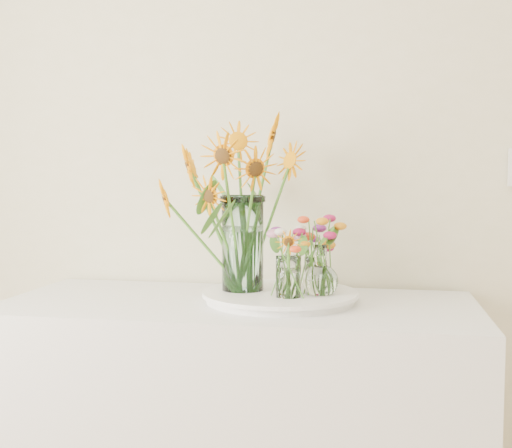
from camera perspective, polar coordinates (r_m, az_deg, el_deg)
name	(u,v)px	position (r m, az deg, el deg)	size (l,w,h in m)	color
counter	(238,448)	(2.05, -1.60, -19.31)	(1.40, 0.60, 0.90)	white
tray	(280,297)	(1.92, 2.16, -6.53)	(0.44, 0.44, 0.03)	white
mason_jar	(243,243)	(1.92, -1.20, -1.74)	(0.12, 0.12, 0.29)	silver
sunflower_bouquet	(243,204)	(1.91, -1.20, 1.82)	(0.78, 0.78, 0.53)	orange
small_vase_a	(288,277)	(1.82, 2.90, -4.75)	(0.07, 0.07, 0.12)	white
wildflower_posy_a	(288,262)	(1.81, 2.90, -3.35)	(0.21, 0.21, 0.21)	orange
small_vase_b	(321,270)	(1.87, 5.76, -4.13)	(0.10, 0.10, 0.15)	white
wildflower_posy_b	(321,255)	(1.86, 5.77, -2.76)	(0.20, 0.20, 0.24)	orange
small_vase_c	(314,273)	(1.97, 5.15, -4.40)	(0.06, 0.06, 0.10)	white
wildflower_posy_c	(314,259)	(1.96, 5.16, -3.10)	(0.18, 0.18, 0.19)	orange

